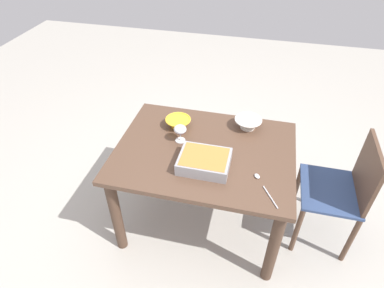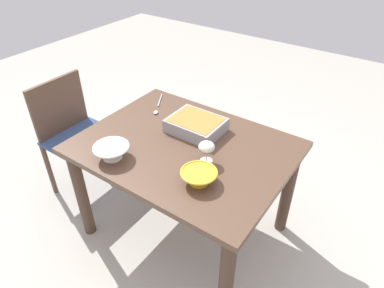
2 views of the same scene
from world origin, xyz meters
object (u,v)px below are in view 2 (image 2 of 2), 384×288
at_px(chair, 73,131).
at_px(serving_spoon, 157,108).
at_px(wine_glass, 207,148).
at_px(mixing_bowl, 112,151).
at_px(dining_table, 185,162).
at_px(small_bowl, 199,176).
at_px(casserole_dish, 196,124).

relative_size(chair, serving_spoon, 3.45).
distance_m(wine_glass, mixing_bowl, 0.52).
bearing_deg(chair, dining_table, 4.53).
distance_m(chair, small_bowl, 1.24).
xyz_separation_m(wine_glass, small_bowl, (0.06, -0.16, -0.05)).
bearing_deg(wine_glass, chair, -178.99).
xyz_separation_m(mixing_bowl, small_bowl, (0.50, 0.11, -0.00)).
bearing_deg(chair, casserole_dish, 14.41).
xyz_separation_m(dining_table, casserole_dish, (-0.03, 0.16, 0.17)).
bearing_deg(mixing_bowl, casserole_dish, 65.12).
height_order(casserole_dish, mixing_bowl, casserole_dish).
relative_size(chair, small_bowl, 4.66).
xyz_separation_m(chair, serving_spoon, (0.56, 0.31, 0.23)).
bearing_deg(serving_spoon, mixing_bowl, -75.44).
xyz_separation_m(casserole_dish, mixing_bowl, (-0.22, -0.48, -0.00)).
distance_m(chair, casserole_dish, 1.00).
distance_m(dining_table, casserole_dish, 0.24).
bearing_deg(mixing_bowl, serving_spoon, 104.56).
distance_m(small_bowl, serving_spoon, 0.79).
distance_m(casserole_dish, serving_spoon, 0.38).
height_order(chair, mixing_bowl, chair).
height_order(wine_glass, small_bowl, wine_glass).
height_order(dining_table, small_bowl, small_bowl).
bearing_deg(mixing_bowl, dining_table, 51.66).
height_order(wine_glass, serving_spoon, wine_glass).
xyz_separation_m(casserole_dish, small_bowl, (0.28, -0.38, -0.01)).
height_order(chair, small_bowl, chair).
relative_size(wine_glass, serving_spoon, 0.50).
bearing_deg(chair, mixing_bowl, -19.28).
distance_m(dining_table, wine_glass, 0.29).
xyz_separation_m(dining_table, mixing_bowl, (-0.25, -0.32, 0.17)).
bearing_deg(serving_spoon, wine_glass, -26.66).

